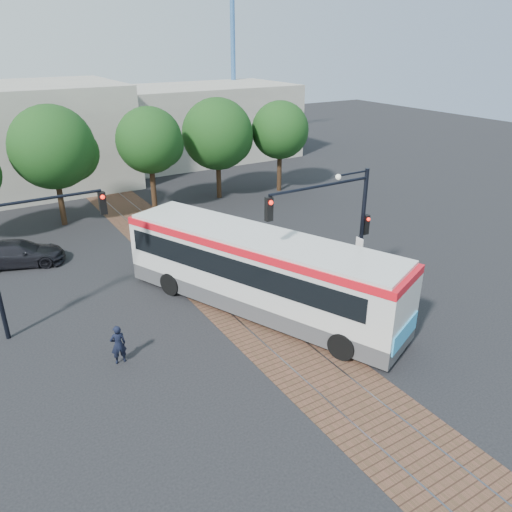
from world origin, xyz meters
The scene contains 11 objects.
ground centered at (0.00, 0.00, 0.00)m, with size 120.00×120.00×0.00m, color black.
trackbed centered at (0.00, 4.00, 0.01)m, with size 3.60×40.00×0.02m.
tree_row centered at (1.21, 16.42, 4.85)m, with size 26.40×5.60×7.67m.
warehouses centered at (-0.53, 28.75, 3.81)m, with size 40.00×13.00×8.00m.
crane centered at (18.00, 34.00, 10.88)m, with size 8.00×0.50×18.00m.
city_bus centered at (0.56, 0.72, 2.00)m, with size 7.86×13.41×3.59m.
traffic_island centered at (4.82, -0.90, 0.33)m, with size 2.20×5.20×1.13m.
signal_pole_main centered at (3.86, -0.81, 4.16)m, with size 5.49×0.46×6.00m.
signal_pole_left centered at (-8.37, 4.00, 3.86)m, with size 4.99×0.34×6.00m.
officer centered at (-6.09, -0.04, 0.80)m, with size 0.58×0.38×1.60m, color black.
parked_car centered at (-7.99, 11.50, 0.69)m, with size 1.92×4.72×1.37m, color black.
Camera 1 is at (-9.92, -16.16, 11.40)m, focal length 35.00 mm.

